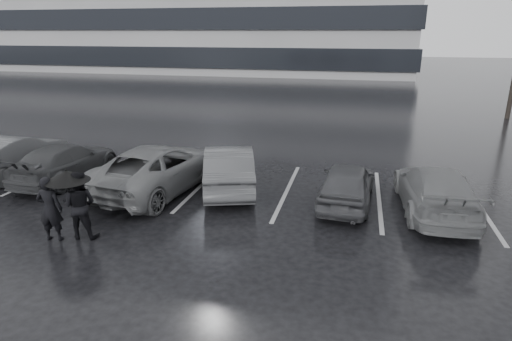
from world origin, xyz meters
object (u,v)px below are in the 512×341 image
Objects in this scene: car_west_d at (13,155)px; pedestrian_right at (79,205)px; car_main at (347,183)px; car_west_c at (66,162)px; car_west_a at (229,167)px; car_east at (435,190)px; car_west_b at (159,167)px; pedestrian_left at (50,209)px.

pedestrian_right reaches higher than car_west_d.
car_main reaches higher than car_west_c.
car_west_a is 6.08m from car_east.
car_west_a reaches higher than car_main.
car_west_a is 1.00× the size of car_west_c.
car_west_b is at bearing 179.80° from car_west_c.
car_main is 0.82× the size of car_east.
car_west_c is at bearing 178.96° from car_west_d.
car_west_d is at bearing 0.98° from car_west_c.
car_east is at bearing -176.78° from car_main.
car_west_b reaches higher than car_main.
car_west_a is 4.81m from pedestrian_right.
pedestrian_right is (-0.36, -3.50, 0.12)m from car_west_b.
car_west_b reaches higher than car_west_a.
car_west_d is at bearing -44.61° from pedestrian_right.
car_main is 9.28m from car_west_c.
car_west_d is at bearing -3.15° from car_east.
pedestrian_right reaches higher than car_west_b.
car_east is at bearing -179.84° from car_west_d.
pedestrian_left is 0.66m from pedestrian_right.
car_west_d is 6.43m from pedestrian_right.
pedestrian_right is at bearing 20.31° from car_east.
pedestrian_left reaches higher than car_main.
pedestrian_right is (0.59, 0.30, 0.03)m from pedestrian_left.
pedestrian_left is at bearing 34.51° from car_main.
pedestrian_left is 0.96× the size of pedestrian_right.
pedestrian_left reaches higher than car_west_c.
car_east is 9.94m from pedestrian_left.
pedestrian_right is at bearing 92.56° from car_west_b.
car_west_c is at bearing -12.93° from car_west_a.
car_west_a is 2.20m from car_west_b.
car_east is at bearing -168.04° from pedestrian_left.
car_west_b is 1.17× the size of car_east.
car_west_b is 3.07× the size of pedestrian_right.
car_west_d is 6.15m from pedestrian_left.
car_west_a is at bearing -176.57° from car_west_d.
car_main is 5.81m from car_west_b.
car_main is at bearing -169.88° from car_west_b.
car_west_d is 0.95× the size of car_east.
car_west_c is (-3.48, 0.17, -0.10)m from car_west_b.
car_west_c is at bearing -68.87° from pedestrian_left.
car_main is 3.72m from car_west_a.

